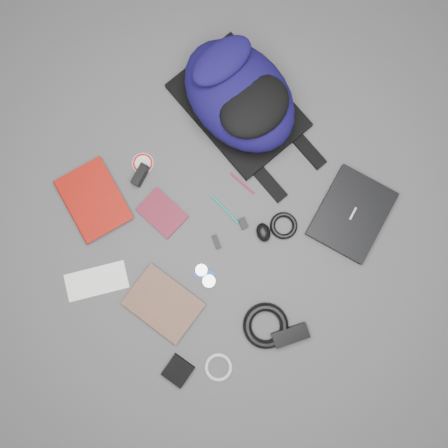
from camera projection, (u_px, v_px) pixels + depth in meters
ground at (224, 225)px, 1.71m from camera, size 4.00×4.00×0.00m
backpack at (239, 96)px, 1.64m from camera, size 0.39×0.56×0.23m
laptop at (352, 214)px, 1.70m from camera, size 0.38×0.34×0.03m
textbook_red at (70, 213)px, 1.70m from camera, size 0.25×0.31×0.03m
comic_book at (148, 324)px, 1.66m from camera, size 0.25×0.30×0.02m
envelope at (97, 281)px, 1.68m from camera, size 0.26×0.20×0.00m
dvd_case at (162, 213)px, 1.71m from camera, size 0.15×0.19×0.01m
compact_camera at (140, 175)px, 1.70m from camera, size 0.09×0.06×0.05m
sticker_disc at (143, 163)px, 1.73m from camera, size 0.09×0.09×0.00m
pen_teal at (225, 209)px, 1.71m from camera, size 0.02×0.15×0.01m
pen_red at (242, 183)px, 1.72m from camera, size 0.03×0.13×0.01m
id_badge at (204, 274)px, 1.69m from camera, size 0.07×0.09×0.00m
usb_black at (216, 242)px, 1.70m from camera, size 0.04×0.06×0.01m
key_fob at (243, 223)px, 1.70m from camera, size 0.04×0.05×0.01m
mouse at (263, 232)px, 1.69m from camera, size 0.08×0.09×0.04m
headphone_left at (201, 270)px, 1.68m from camera, size 0.06×0.06×0.01m
headphone_right at (209, 281)px, 1.68m from camera, size 0.06×0.06×0.01m
cable_coil at (284, 226)px, 1.70m from camera, size 0.14×0.14×0.02m
power_brick at (290, 335)px, 1.65m from camera, size 0.15×0.10×0.03m
power_cord_coil at (266, 326)px, 1.65m from camera, size 0.21×0.21×0.03m
pouch at (178, 371)px, 1.64m from camera, size 0.11×0.11×0.02m
white_cable_coil at (218, 367)px, 1.65m from camera, size 0.12×0.12×0.01m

